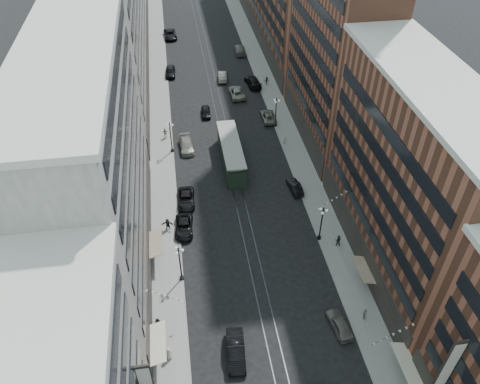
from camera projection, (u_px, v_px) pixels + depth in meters
ground at (224, 131)px, 82.17m from camera, size 220.00×220.00×0.00m
sidewalk_west at (159, 107)px, 88.36m from camera, size 4.00×180.00×0.15m
sidewalk_east at (273, 98)px, 90.90m from camera, size 4.00×180.00×0.15m
rail_west at (214, 103)px, 89.59m from camera, size 0.12×180.00×0.02m
rail_east at (221, 102)px, 89.75m from camera, size 0.12×180.00×0.02m
building_west_mid at (97, 170)px, 50.82m from camera, size 8.00×36.00×28.00m
building_east_mid at (408, 183)px, 52.29m from camera, size 8.00×30.00×24.00m
building_east_tower at (341, 13)px, 67.48m from camera, size 8.00×26.00×42.00m
lamppost_sw_far at (180, 263)px, 55.05m from camera, size 1.03×1.14×5.52m
lamppost_sw_mid at (171, 136)px, 75.33m from camera, size 1.03×1.14×5.52m
lamppost_se_far at (321, 222)px, 60.18m from camera, size 1.03×1.14×5.52m
lamppost_se_mid at (276, 111)px, 81.22m from camera, size 1.03×1.14×5.52m
streetcar at (231, 154)px, 73.97m from camera, size 2.99×13.49×3.73m
car_2 at (184, 227)px, 62.95m from camera, size 2.74×5.28×1.42m
car_4 at (339, 324)px, 51.38m from camera, size 2.32×4.52×1.47m
car_5 at (236, 351)px, 48.80m from camera, size 2.22×5.40×1.74m
pedestrian_1 at (169, 353)px, 48.44m from camera, size 0.89×0.58×1.69m
pedestrian_2 at (158, 324)px, 51.01m from camera, size 0.95×0.63×1.81m
pedestrian_4 at (365, 314)px, 52.14m from camera, size 0.65×1.03×1.63m
car_7 at (186, 199)px, 67.25m from camera, size 2.64×5.31×1.45m
car_8 at (186, 145)px, 77.44m from camera, size 2.44×5.50×1.57m
car_9 at (170, 72)px, 97.74m from camera, size 2.30×5.12×1.71m
car_10 at (295, 187)px, 69.38m from camera, size 1.91×4.37×1.40m
car_11 at (268, 116)px, 84.47m from camera, size 2.41×5.23×1.45m
car_12 at (253, 82)px, 94.32m from camera, size 3.12×6.22×1.73m
car_13 at (206, 112)px, 85.66m from camera, size 1.84×4.15×1.39m
car_14 at (223, 76)px, 96.26m from camera, size 2.25×4.95×1.57m
pedestrian_5 at (168, 224)px, 62.93m from camera, size 1.68×0.75×1.75m
pedestrian_6 at (165, 133)px, 79.73m from camera, size 1.08×0.52×1.81m
pedestrian_7 at (338, 240)px, 60.71m from camera, size 0.90×0.68×1.64m
pedestrian_8 at (284, 140)px, 78.10m from camera, size 0.67×0.45×1.77m
pedestrian_9 at (267, 81)px, 94.34m from camera, size 1.14×0.74×1.64m
car_extra_0 at (237, 92)px, 91.04m from camera, size 2.93×5.98×1.64m
car_extra_1 at (240, 49)px, 106.15m from camera, size 2.77×6.03×1.71m
car_extra_2 at (170, 34)px, 112.82m from camera, size 3.26×6.29×1.69m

